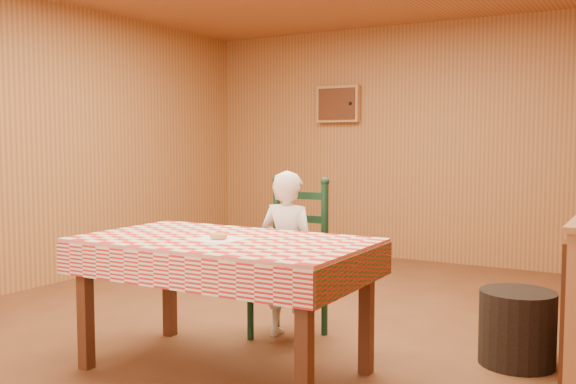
% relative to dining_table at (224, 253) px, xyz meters
% --- Properties ---
extents(ground, '(6.00, 6.00, 0.00)m').
position_rel_dining_table_xyz_m(ground, '(-0.21, 0.90, -0.69)').
color(ground, brown).
rests_on(ground, ground).
extents(cabin_walls, '(5.10, 6.05, 2.65)m').
position_rel_dining_table_xyz_m(cabin_walls, '(-0.21, 1.43, 1.14)').
color(cabin_walls, '#AA713D').
rests_on(cabin_walls, ground).
extents(dining_table, '(1.66, 0.96, 0.77)m').
position_rel_dining_table_xyz_m(dining_table, '(0.00, 0.00, 0.00)').
color(dining_table, '#522916').
rests_on(dining_table, ground).
extents(ladder_chair, '(0.44, 0.40, 1.08)m').
position_rel_dining_table_xyz_m(ladder_chair, '(0.00, 0.79, -0.18)').
color(ladder_chair, black).
rests_on(ladder_chair, ground).
extents(seated_child, '(0.41, 0.27, 1.12)m').
position_rel_dining_table_xyz_m(seated_child, '(-0.00, 0.73, -0.13)').
color(seated_child, white).
rests_on(seated_child, ground).
extents(napkin, '(0.29, 0.29, 0.00)m').
position_rel_dining_table_xyz_m(napkin, '(-0.00, -0.05, 0.08)').
color(napkin, white).
rests_on(napkin, dining_table).
extents(donut, '(0.13, 0.13, 0.03)m').
position_rel_dining_table_xyz_m(donut, '(-0.00, -0.05, 0.10)').
color(donut, '#CE8E4A').
rests_on(donut, napkin).
extents(storage_bin, '(0.47, 0.47, 0.44)m').
position_rel_dining_table_xyz_m(storage_bin, '(1.44, 0.95, -0.47)').
color(storage_bin, black).
rests_on(storage_bin, ground).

